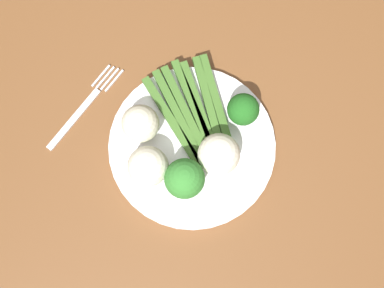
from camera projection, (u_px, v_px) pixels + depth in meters
name	position (u px, v px, depth m)	size (l,w,h in m)	color
ground_plane	(190.00, 182.00, 1.42)	(6.00, 6.00, 0.02)	tan
dining_table	(189.00, 127.00, 0.80)	(1.33, 0.84, 0.73)	brown
plate	(192.00, 146.00, 0.68)	(0.25, 0.25, 0.01)	white
asparagus_bundle	(193.00, 110.00, 0.68)	(0.17, 0.17, 0.01)	#3D6626
broccoli_front	(243.00, 110.00, 0.65)	(0.05, 0.05, 0.06)	#4C7F2B
broccoli_outer_edge	(185.00, 179.00, 0.62)	(0.06, 0.06, 0.07)	#609E3D
cauliflower_front_left	(148.00, 166.00, 0.63)	(0.06, 0.06, 0.06)	silver
cauliflower_right	(219.00, 154.00, 0.64)	(0.06, 0.06, 0.06)	silver
cauliflower_near_fork	(140.00, 124.00, 0.65)	(0.06, 0.06, 0.06)	beige
fork	(84.00, 106.00, 0.70)	(0.06, 0.16, 0.00)	silver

